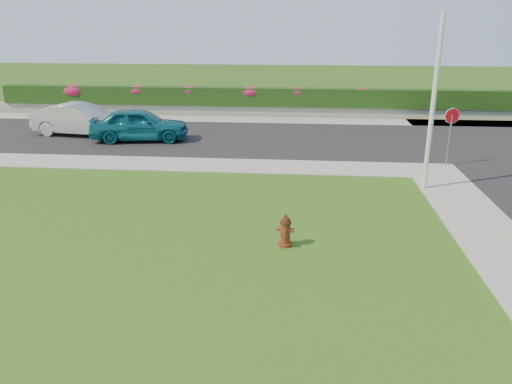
# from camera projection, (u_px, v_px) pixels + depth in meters

# --- Properties ---
(ground) EXTENTS (120.00, 120.00, 0.00)m
(ground) POSITION_uv_depth(u_px,v_px,m) (216.00, 273.00, 11.44)
(ground) COLOR black
(ground) RESTS_ON ground
(street_far) EXTENTS (26.00, 8.00, 0.04)m
(street_far) POSITION_uv_depth(u_px,v_px,m) (164.00, 137.00, 25.07)
(street_far) COLOR black
(street_far) RESTS_ON ground
(sidewalk_far) EXTENTS (24.00, 2.00, 0.04)m
(sidewalk_far) POSITION_uv_depth(u_px,v_px,m) (108.00, 163.00, 20.44)
(sidewalk_far) COLOR gray
(sidewalk_far) RESTS_ON ground
(curb_corner) EXTENTS (2.00, 2.00, 0.04)m
(curb_corner) POSITION_uv_depth(u_px,v_px,m) (433.00, 171.00, 19.32)
(curb_corner) COLOR gray
(curb_corner) RESTS_ON ground
(sidewalk_beyond) EXTENTS (34.00, 2.00, 0.04)m
(sidewalk_beyond) POSITION_uv_depth(u_px,v_px,m) (253.00, 120.00, 29.44)
(sidewalk_beyond) COLOR gray
(sidewalk_beyond) RESTS_ON ground
(retaining_wall) EXTENTS (34.00, 0.40, 0.60)m
(retaining_wall) POSITION_uv_depth(u_px,v_px,m) (255.00, 111.00, 30.76)
(retaining_wall) COLOR gray
(retaining_wall) RESTS_ON ground
(hedge) EXTENTS (32.00, 0.90, 1.10)m
(hedge) POSITION_uv_depth(u_px,v_px,m) (255.00, 97.00, 30.58)
(hedge) COLOR black
(hedge) RESTS_ON retaining_wall
(fire_hydrant) EXTENTS (0.44, 0.42, 0.85)m
(fire_hydrant) POSITION_uv_depth(u_px,v_px,m) (285.00, 231.00, 12.74)
(fire_hydrant) COLOR #54260D
(fire_hydrant) RESTS_ON ground
(sedan_teal) EXTENTS (4.83, 2.51, 1.57)m
(sedan_teal) POSITION_uv_depth(u_px,v_px,m) (139.00, 124.00, 23.94)
(sedan_teal) COLOR #0D5569
(sedan_teal) RESTS_ON street_far
(sedan_silver) EXTENTS (4.96, 2.31, 1.57)m
(sedan_silver) POSITION_uv_depth(u_px,v_px,m) (80.00, 119.00, 25.15)
(sedan_silver) COLOR #AFB2B7
(sedan_silver) RESTS_ON street_far
(utility_pole) EXTENTS (0.16, 0.16, 5.78)m
(utility_pole) POSITION_uv_depth(u_px,v_px,m) (433.00, 105.00, 16.34)
(utility_pole) COLOR silver
(utility_pole) RESTS_ON ground
(stop_sign) EXTENTS (0.62, 0.18, 2.34)m
(stop_sign) POSITION_uv_depth(u_px,v_px,m) (451.00, 124.00, 19.48)
(stop_sign) COLOR slate
(stop_sign) RESTS_ON ground
(flower_clump_a) EXTENTS (1.57, 1.01, 0.78)m
(flower_clump_a) POSITION_uv_depth(u_px,v_px,m) (74.00, 91.00, 31.40)
(flower_clump_a) COLOR #B21E63
(flower_clump_a) RESTS_ON hedge
(flower_clump_b) EXTENTS (1.25, 0.81, 0.63)m
(flower_clump_b) POSITION_uv_depth(u_px,v_px,m) (138.00, 91.00, 31.03)
(flower_clump_b) COLOR #B21E63
(flower_clump_b) RESTS_ON hedge
(flower_clump_c) EXTENTS (1.17, 0.75, 0.59)m
(flower_clump_c) POSITION_uv_depth(u_px,v_px,m) (189.00, 91.00, 30.74)
(flower_clump_c) COLOR #B21E63
(flower_clump_c) RESTS_ON hedge
(flower_clump_d) EXTENTS (1.36, 0.87, 0.68)m
(flower_clump_d) POSITION_uv_depth(u_px,v_px,m) (250.00, 92.00, 30.42)
(flower_clump_d) COLOR #B21E63
(flower_clump_d) RESTS_ON hedge
(flower_clump_e) EXTENTS (1.18, 0.76, 0.59)m
(flower_clump_e) POSITION_uv_depth(u_px,v_px,m) (297.00, 92.00, 30.16)
(flower_clump_e) COLOR #B21E63
(flower_clump_e) RESTS_ON hedge
(flower_clump_f) EXTENTS (1.08, 0.69, 0.54)m
(flower_clump_f) POSITION_uv_depth(u_px,v_px,m) (362.00, 93.00, 29.82)
(flower_clump_f) COLOR #B21E63
(flower_clump_f) RESTS_ON hedge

